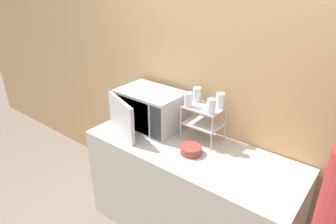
# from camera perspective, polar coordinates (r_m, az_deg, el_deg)

# --- Properties ---
(wall_back) EXTENTS (8.00, 0.06, 2.60)m
(wall_back) POSITION_cam_1_polar(r_m,az_deg,el_deg) (2.49, 9.51, 4.84)
(wall_back) COLOR tan
(wall_back) RESTS_ON ground_plane
(counter) EXTENTS (1.75, 0.67, 0.89)m
(counter) POSITION_cam_1_polar(r_m,az_deg,el_deg) (2.64, 3.97, -15.14)
(counter) COLOR #B7B2A8
(counter) RESTS_ON ground_plane
(microwave) EXTENTS (0.57, 0.56, 0.33)m
(microwave) POSITION_cam_1_polar(r_m,az_deg,el_deg) (2.63, -3.65, 0.54)
(microwave) COLOR #ADADB2
(microwave) RESTS_ON counter
(dish_rack) EXTENTS (0.30, 0.22, 0.30)m
(dish_rack) POSITION_cam_1_polar(r_m,az_deg,el_deg) (2.40, 6.75, -0.82)
(dish_rack) COLOR #B2B2B7
(dish_rack) RESTS_ON counter
(glass_front_left) EXTENTS (0.07, 0.07, 0.12)m
(glass_front_left) POSITION_cam_1_polar(r_m,az_deg,el_deg) (2.34, 3.90, 2.35)
(glass_front_left) COLOR silver
(glass_front_left) RESTS_ON dish_rack
(glass_back_right) EXTENTS (0.07, 0.07, 0.12)m
(glass_back_right) POSITION_cam_1_polar(r_m,az_deg,el_deg) (2.35, 9.90, 2.19)
(glass_back_right) COLOR silver
(glass_back_right) RESTS_ON dish_rack
(glass_front_right) EXTENTS (0.07, 0.07, 0.12)m
(glass_front_right) POSITION_cam_1_polar(r_m,az_deg,el_deg) (2.24, 8.26, 1.06)
(glass_front_right) COLOR silver
(glass_front_right) RESTS_ON dish_rack
(glass_back_left) EXTENTS (0.07, 0.07, 0.12)m
(glass_back_left) POSITION_cam_1_polar(r_m,az_deg,el_deg) (2.44, 5.53, 3.35)
(glass_back_left) COLOR silver
(glass_back_left) RESTS_ON dish_rack
(bowl) EXTENTS (0.16, 0.16, 0.06)m
(bowl) POSITION_cam_1_polar(r_m,az_deg,el_deg) (2.30, 4.43, -7.24)
(bowl) COLOR maroon
(bowl) RESTS_ON counter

